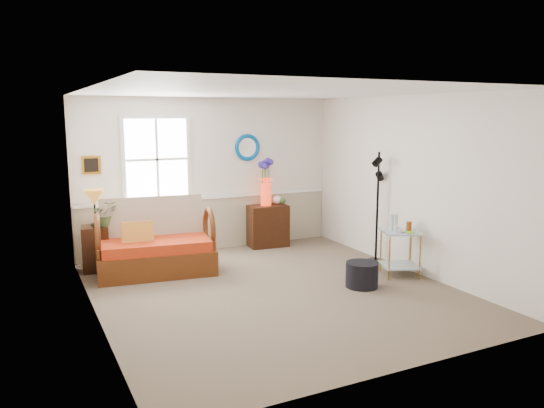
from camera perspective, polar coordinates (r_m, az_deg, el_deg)
name	(u,v)px	position (r m, az deg, el deg)	size (l,w,h in m)	color
floor	(275,291)	(7.14, 0.27, -9.35)	(4.50, 5.00, 0.01)	brown
ceiling	(275,92)	(6.76, 0.29, 11.99)	(4.50, 5.00, 0.01)	white
walls	(275,195)	(6.83, 0.28, 1.03)	(4.51, 5.01, 2.60)	silver
wainscot	(211,224)	(9.23, -6.61, -2.13)	(4.46, 0.02, 0.90)	tan
chair_rail	(210,197)	(9.14, -6.65, 0.75)	(4.46, 0.04, 0.06)	white
window	(157,159)	(8.80, -12.28, 4.71)	(1.14, 0.06, 1.44)	white
picture	(91,165)	(8.63, -18.88, 3.98)	(0.28, 0.03, 0.28)	#BF7F17
mirror	(247,147)	(9.31, -2.69, 6.11)	(0.47, 0.47, 0.07)	#006CB4
loveseat	(155,237)	(7.98, -12.44, -3.47)	(1.67, 0.94, 1.09)	#472609
throw_pillow	(138,237)	(7.89, -14.26, -3.44)	(0.45, 0.11, 0.45)	orange
lamp_stand	(96,249)	(8.37, -18.42, -4.57)	(0.38, 0.38, 0.68)	#35180A
table_lamp	(95,208)	(8.24, -18.53, -0.42)	(0.30, 0.30, 0.55)	#AB7123
potted_plant	(105,216)	(8.23, -17.53, -1.28)	(0.34, 0.38, 0.29)	#3F5E30
cabinet	(267,226)	(9.42, -0.49, -2.34)	(0.69, 0.44, 0.73)	#35180A
flower_vase	(266,182)	(9.29, -0.65, 2.33)	(0.24, 0.24, 0.81)	red
side_table	(400,253)	(7.94, 13.60, -5.16)	(0.52, 0.52, 0.66)	gold
tabletop_items	(402,223)	(7.86, 13.78, -1.97)	(0.38, 0.38, 0.23)	silver
floor_lamp	(377,207)	(8.49, 11.26, -0.37)	(0.25, 0.25, 1.75)	black
ottoman	(362,275)	(7.36, 9.65, -7.50)	(0.44, 0.44, 0.34)	black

